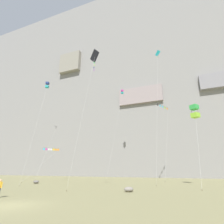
{
  "coord_description": "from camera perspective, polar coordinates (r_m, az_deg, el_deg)",
  "views": [
    {
      "loc": [
        12.19,
        -10.6,
        2.55
      ],
      "look_at": [
        0.79,
        18.06,
        12.48
      ],
      "focal_mm": 28.44,
      "sensor_mm": 36.0,
      "label": 1
    }
  ],
  "objects": [
    {
      "name": "kite_delta_high_center",
      "position": [
        50.96,
        -17.66,
        -5.77
      ],
      "size": [
        1.3,
        5.46,
        13.51
      ],
      "color": "black",
      "rests_on": "ground"
    },
    {
      "name": "ground_plane",
      "position": [
        16.35,
        -29.91,
        -24.67
      ],
      "size": [
        300.0,
        300.0,
        0.0
      ],
      "primitive_type": "plane",
      "color": "#7F7A51"
    },
    {
      "name": "kite_diamond_low_left",
      "position": [
        28.35,
        -5.8,
        16.63
      ],
      "size": [
        3.61,
        1.52,
        20.09
      ],
      "color": "black",
      "rests_on": "ground"
    },
    {
      "name": "kite_box_low_center",
      "position": [
        33.34,
        25.06,
        0.2
      ],
      "size": [
        1.77,
        6.42,
        13.04
      ],
      "color": "green",
      "rests_on": "ground"
    },
    {
      "name": "kite_banner_low_right",
      "position": [
        47.02,
        16.01,
        0.82
      ],
      "size": [
        2.42,
        6.65,
        18.09
      ],
      "color": "black",
      "rests_on": "ground"
    },
    {
      "name": "kite_box_near_cliff",
      "position": [
        40.52,
        -20.14,
        8.04
      ],
      "size": [
        0.88,
        4.21,
        20.24
      ],
      "color": "navy",
      "rests_on": "ground"
    },
    {
      "name": "kite_box_front_field",
      "position": [
        54.21,
        3.27,
        6.33
      ],
      "size": [
        2.97,
        6.2,
        25.53
      ],
      "color": "#CC3399",
      "rests_on": "ground"
    },
    {
      "name": "spectator_watching_right",
      "position": [
        20.95,
        -32.43,
        -19.87
      ],
      "size": [
        0.57,
        0.22,
        1.61
      ],
      "color": "#38333D",
      "rests_on": "ground"
    },
    {
      "name": "boulder_near_cliff_base",
      "position": [
        37.94,
        -23.21,
        -19.93
      ],
      "size": [
        1.4,
        1.19,
        0.56
      ],
      "color": "slate",
      "rests_on": "ground"
    },
    {
      "name": "boulder_foreground_right",
      "position": [
        22.66,
        5.42,
        -23.52
      ],
      "size": [
        1.41,
        1.34,
        0.56
      ],
      "color": "gray",
      "rests_on": "ground"
    },
    {
      "name": "kite_banner_high_right",
      "position": [
        43.17,
        -19.21,
        -11.62
      ],
      "size": [
        3.18,
        6.61,
        7.03
      ],
      "color": "black",
      "rests_on": "ground"
    },
    {
      "name": "kite_diamond_upper_left",
      "position": [
        40.59,
        14.46,
        15.44
      ],
      "size": [
        2.4,
        4.45,
        27.45
      ],
      "color": "teal",
      "rests_on": "ground"
    },
    {
      "name": "cliff_face",
      "position": [
        79.48,
        10.35,
        11.25
      ],
      "size": [
        180.0,
        22.34,
        81.65
      ],
      "color": "gray",
      "rests_on": "ground"
    }
  ]
}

